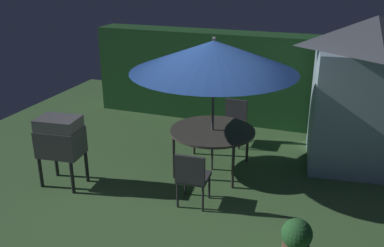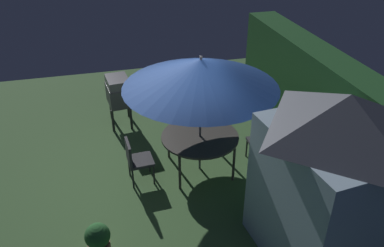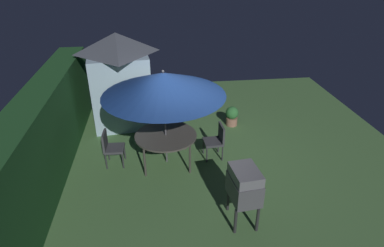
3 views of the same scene
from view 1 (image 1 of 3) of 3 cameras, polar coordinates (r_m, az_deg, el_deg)
name	(u,v)px [view 1 (image 1 of 3)]	position (r m, az deg, el deg)	size (l,w,h in m)	color
ground_plane	(198,190)	(7.20, 0.76, -8.81)	(11.00, 11.00, 0.00)	#47703D
hedge_backdrop	(248,78)	(9.96, 7.42, 5.97)	(7.28, 0.73, 2.05)	#1E4C23
garden_shed	(367,92)	(8.22, 22.25, 3.90)	(2.11, 1.95, 2.71)	#9EBCD1
patio_table	(212,132)	(7.56, 2.72, -1.19)	(1.50, 1.50, 0.78)	#47423D
patio_umbrella	(214,56)	(7.16, 2.91, 8.92)	(2.82, 2.82, 2.41)	#4C4C51
bbq_grill	(60,138)	(7.33, -17.14, -1.85)	(0.75, 0.57, 1.20)	#47474C
chair_near_shed	(234,119)	(8.82, 5.65, 0.61)	(0.48, 0.48, 0.90)	#38383D
chair_far_side	(192,175)	(6.53, 0.02, -6.93)	(0.49, 0.49, 0.90)	#38383D
potted_plant_by_shed	(296,240)	(5.68, 13.70, -14.84)	(0.39, 0.39, 0.60)	#936651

